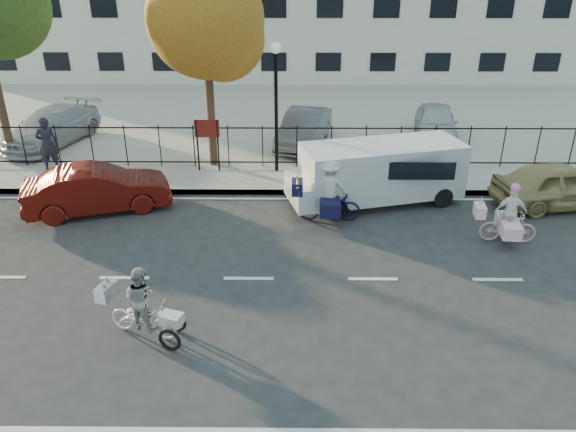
{
  "coord_description": "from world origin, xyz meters",
  "views": [
    {
      "loc": [
        1.05,
        -11.49,
        7.28
      ],
      "look_at": [
        0.94,
        1.2,
        1.1
      ],
      "focal_mm": 35.0,
      "sensor_mm": 36.0,
      "label": 1
    }
  ],
  "objects_px": {
    "lot_car_c": "(304,128)",
    "lot_car_d": "(436,123)",
    "lamppost": "(276,85)",
    "zebra_trike": "(142,309)",
    "bull_bike": "(329,197)",
    "white_van": "(378,171)",
    "unicorn_bike": "(508,221)",
    "pedestrian": "(47,144)",
    "red_sedan": "(98,189)",
    "gold_sedan": "(560,185)",
    "lot_car_a": "(52,127)"
  },
  "relations": [
    {
      "from": "red_sedan",
      "to": "pedestrian",
      "type": "height_order",
      "value": "pedestrian"
    },
    {
      "from": "bull_bike",
      "to": "pedestrian",
      "type": "distance_m",
      "value": 10.13
    },
    {
      "from": "pedestrian",
      "to": "lot_car_d",
      "type": "xyz_separation_m",
      "value": [
        14.15,
        3.55,
        -0.26
      ]
    },
    {
      "from": "lamppost",
      "to": "zebra_trike",
      "type": "height_order",
      "value": "lamppost"
    },
    {
      "from": "gold_sedan",
      "to": "lot_car_c",
      "type": "distance_m",
      "value": 9.32
    },
    {
      "from": "red_sedan",
      "to": "pedestrian",
      "type": "relative_size",
      "value": 2.24
    },
    {
      "from": "zebra_trike",
      "to": "bull_bike",
      "type": "relative_size",
      "value": 0.93
    },
    {
      "from": "lot_car_a",
      "to": "lot_car_c",
      "type": "distance_m",
      "value": 9.87
    },
    {
      "from": "white_van",
      "to": "unicorn_bike",
      "type": "bearing_deg",
      "value": -54.28
    },
    {
      "from": "lot_car_c",
      "to": "lot_car_d",
      "type": "distance_m",
      "value": 5.35
    },
    {
      "from": "zebra_trike",
      "to": "lot_car_d",
      "type": "bearing_deg",
      "value": -17.13
    },
    {
      "from": "lamppost",
      "to": "pedestrian",
      "type": "xyz_separation_m",
      "value": [
        -7.86,
        0.0,
        -2.02
      ]
    },
    {
      "from": "unicorn_bike",
      "to": "lot_car_a",
      "type": "distance_m",
      "value": 17.02
    },
    {
      "from": "unicorn_bike",
      "to": "red_sedan",
      "type": "relative_size",
      "value": 0.41
    },
    {
      "from": "red_sedan",
      "to": "lot_car_d",
      "type": "xyz_separation_m",
      "value": [
        11.53,
        6.55,
        0.14
      ]
    },
    {
      "from": "lot_car_d",
      "to": "gold_sedan",
      "type": "bearing_deg",
      "value": -58.22
    },
    {
      "from": "lamppost",
      "to": "pedestrian",
      "type": "height_order",
      "value": "lamppost"
    },
    {
      "from": "zebra_trike",
      "to": "lot_car_d",
      "type": "relative_size",
      "value": 0.46
    },
    {
      "from": "lot_car_c",
      "to": "lot_car_a",
      "type": "bearing_deg",
      "value": -166.5
    },
    {
      "from": "lamppost",
      "to": "zebra_trike",
      "type": "bearing_deg",
      "value": -105.5
    },
    {
      "from": "zebra_trike",
      "to": "pedestrian",
      "type": "relative_size",
      "value": 0.98
    },
    {
      "from": "lamppost",
      "to": "white_van",
      "type": "height_order",
      "value": "lamppost"
    },
    {
      "from": "bull_bike",
      "to": "unicorn_bike",
      "type": "bearing_deg",
      "value": -104.29
    },
    {
      "from": "bull_bike",
      "to": "lot_car_d",
      "type": "distance_m",
      "value": 8.55
    },
    {
      "from": "red_sedan",
      "to": "lot_car_d",
      "type": "relative_size",
      "value": 1.06
    },
    {
      "from": "gold_sedan",
      "to": "lot_car_c",
      "type": "bearing_deg",
      "value": 46.9
    },
    {
      "from": "pedestrian",
      "to": "lot_car_a",
      "type": "xyz_separation_m",
      "value": [
        -1.01,
        2.83,
        -0.26
      ]
    },
    {
      "from": "white_van",
      "to": "red_sedan",
      "type": "bearing_deg",
      "value": 169.94
    },
    {
      "from": "lot_car_c",
      "to": "pedestrian",
      "type": "bearing_deg",
      "value": -148.8
    },
    {
      "from": "zebra_trike",
      "to": "red_sedan",
      "type": "distance_m",
      "value": 6.56
    },
    {
      "from": "gold_sedan",
      "to": "pedestrian",
      "type": "height_order",
      "value": "pedestrian"
    },
    {
      "from": "bull_bike",
      "to": "lot_car_a",
      "type": "distance_m",
      "value": 12.28
    },
    {
      "from": "lot_car_d",
      "to": "bull_bike",
      "type": "bearing_deg",
      "value": -112.86
    },
    {
      "from": "bull_bike",
      "to": "lamppost",
      "type": "bearing_deg",
      "value": 24.77
    },
    {
      "from": "lamppost",
      "to": "lot_car_c",
      "type": "xyz_separation_m",
      "value": [
        0.99,
        2.72,
        -2.29
      ]
    },
    {
      "from": "lamppost",
      "to": "unicorn_bike",
      "type": "xyz_separation_m",
      "value": [
        6.3,
        -4.88,
        -2.48
      ]
    },
    {
      "from": "bull_bike",
      "to": "lot_car_d",
      "type": "relative_size",
      "value": 0.5
    },
    {
      "from": "bull_bike",
      "to": "white_van",
      "type": "relative_size",
      "value": 0.35
    },
    {
      "from": "unicorn_bike",
      "to": "pedestrian",
      "type": "relative_size",
      "value": 0.91
    },
    {
      "from": "zebra_trike",
      "to": "pedestrian",
      "type": "bearing_deg",
      "value": 48.94
    },
    {
      "from": "lot_car_d",
      "to": "lot_car_a",
      "type": "bearing_deg",
      "value": -166.88
    },
    {
      "from": "zebra_trike",
      "to": "unicorn_bike",
      "type": "distance_m",
      "value": 9.68
    },
    {
      "from": "unicorn_bike",
      "to": "gold_sedan",
      "type": "height_order",
      "value": "unicorn_bike"
    },
    {
      "from": "lot_car_d",
      "to": "red_sedan",
      "type": "bearing_deg",
      "value": -140.01
    },
    {
      "from": "white_van",
      "to": "lot_car_d",
      "type": "height_order",
      "value": "white_van"
    },
    {
      "from": "unicorn_bike",
      "to": "red_sedan",
      "type": "bearing_deg",
      "value": 87.59
    },
    {
      "from": "lot_car_c",
      "to": "lot_car_d",
      "type": "xyz_separation_m",
      "value": [
        5.29,
        0.83,
        0.0
      ]
    },
    {
      "from": "lamppost",
      "to": "white_van",
      "type": "distance_m",
      "value": 4.44
    },
    {
      "from": "zebra_trike",
      "to": "bull_bike",
      "type": "height_order",
      "value": "bull_bike"
    },
    {
      "from": "zebra_trike",
      "to": "red_sedan",
      "type": "relative_size",
      "value": 0.44
    }
  ]
}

